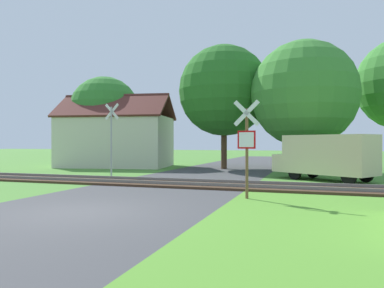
{
  "coord_description": "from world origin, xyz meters",
  "views": [
    {
      "loc": [
        5.94,
        -8.56,
        1.87
      ],
      "look_at": [
        0.5,
        7.88,
        1.8
      ],
      "focal_mm": 35.0,
      "sensor_mm": 36.0,
      "label": 1
    }
  ],
  "objects": [
    {
      "name": "house",
      "position": [
        -8.73,
        17.15,
        2.07
      ],
      "size": [
        9.12,
        6.84,
        5.62
      ],
      "rotation": [
        0.0,
        0.0,
        0.16
      ],
      "color": "beige",
      "rests_on": "ground"
    },
    {
      "name": "crossing_sign_far",
      "position": [
        -4.42,
        9.03,
        2.27
      ],
      "size": [
        0.88,
        0.16,
        3.96
      ],
      "rotation": [
        0.0,
        0.0,
        -0.09
      ],
      "color": "#9E9EA5",
      "rests_on": "ground"
    },
    {
      "name": "road_asphalt",
      "position": [
        0.0,
        2.0,
        0.0
      ],
      "size": [
        6.7,
        80.0,
        0.01
      ],
      "primitive_type": "cube",
      "color": "#424244",
      "rests_on": "ground"
    },
    {
      "name": "stop_sign_near",
      "position": [
        3.77,
        3.8,
        1.85
      ],
      "size": [
        0.88,
        0.15,
        3.28
      ],
      "rotation": [
        0.0,
        0.0,
        3.12
      ],
      "color": "brown",
      "rests_on": "ground"
    },
    {
      "name": "tree_left",
      "position": [
        -10.42,
        18.17,
        4.38
      ],
      "size": [
        5.7,
        5.7,
        7.23
      ],
      "color": "#513823",
      "rests_on": "ground"
    },
    {
      "name": "rail_track",
      "position": [
        0.0,
        6.88,
        0.06
      ],
      "size": [
        60.0,
        2.6,
        0.22
      ],
      "color": "#422D1E",
      "rests_on": "ground"
    },
    {
      "name": "grass_verge",
      "position": [
        6.35,
        -2.0,
        0.0
      ],
      "size": [
        6.0,
        20.0,
        0.01
      ],
      "primitive_type": "cube",
      "color": "#54912D",
      "rests_on": "ground"
    },
    {
      "name": "tree_right",
      "position": [
        5.25,
        16.04,
        4.94
      ],
      "size": [
        6.71,
        6.71,
        8.3
      ],
      "color": "#513823",
      "rests_on": "ground"
    },
    {
      "name": "tree_center",
      "position": [
        -0.25,
        17.4,
        5.55
      ],
      "size": [
        6.44,
        6.44,
        8.78
      ],
      "color": "#513823",
      "rests_on": "ground"
    },
    {
      "name": "mail_truck",
      "position": [
        6.43,
        10.92,
        1.24
      ],
      "size": [
        5.12,
        4.23,
        2.24
      ],
      "rotation": [
        0.0,
        0.0,
        0.99
      ],
      "color": "beige",
      "rests_on": "ground"
    },
    {
      "name": "ground_plane",
      "position": [
        0.0,
        0.0,
        0.0
      ],
      "size": [
        160.0,
        160.0,
        0.0
      ],
      "primitive_type": "plane",
      "color": "#4C8433"
    }
  ]
}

